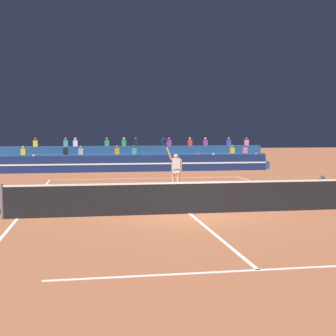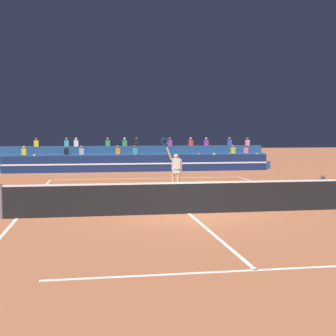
# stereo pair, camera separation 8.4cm
# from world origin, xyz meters

# --- Properties ---
(ground_plane) EXTENTS (120.00, 120.00, 0.00)m
(ground_plane) POSITION_xyz_m (0.00, 0.00, 0.00)
(ground_plane) COLOR #AD603D
(court_lines) EXTENTS (11.10, 23.90, 0.01)m
(court_lines) POSITION_xyz_m (0.00, 0.00, 0.00)
(court_lines) COLOR white
(court_lines) RESTS_ON ground
(tennis_net) EXTENTS (12.00, 0.10, 1.10)m
(tennis_net) POSITION_xyz_m (0.00, 0.00, 0.54)
(tennis_net) COLOR slate
(tennis_net) RESTS_ON ground
(sponsor_banner_wall) EXTENTS (18.00, 0.26, 1.10)m
(sponsor_banner_wall) POSITION_xyz_m (0.00, 16.50, 0.55)
(sponsor_banner_wall) COLOR navy
(sponsor_banner_wall) RESTS_ON ground
(bleacher_stand) EXTENTS (19.35, 2.85, 2.28)m
(bleacher_stand) POSITION_xyz_m (0.01, 19.04, 0.65)
(bleacher_stand) COLOR navy
(bleacher_stand) RESTS_ON ground
(ball_kid_courtside) EXTENTS (0.30, 0.36, 0.84)m
(ball_kid_courtside) POSITION_xyz_m (6.79, 3.94, 0.33)
(ball_kid_courtside) COLOR black
(ball_kid_courtside) RESTS_ON ground
(tennis_player) EXTENTS (1.01, 0.33, 2.48)m
(tennis_player) POSITION_xyz_m (0.57, 5.73, 0.99)
(tennis_player) COLOR tan
(tennis_player) RESTS_ON ground
(tennis_ball) EXTENTS (0.07, 0.07, 0.07)m
(tennis_ball) POSITION_xyz_m (-4.32, 7.48, 0.03)
(tennis_ball) COLOR #C6DB33
(tennis_ball) RESTS_ON ground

